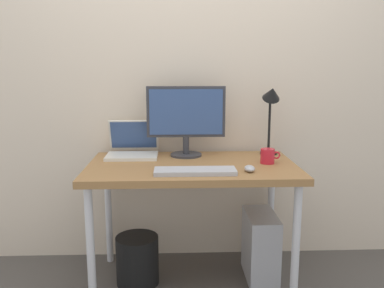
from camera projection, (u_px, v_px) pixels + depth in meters
ground_plane at (192, 281)px, 2.55m from camera, size 6.00×6.00×0.00m
back_wall at (189, 69)px, 2.71m from camera, size 4.40×0.04×2.60m
desk at (192, 176)px, 2.42m from camera, size 1.22×0.71×0.75m
monitor at (186, 117)px, 2.58m from camera, size 0.50×0.20×0.44m
laptop at (133, 147)px, 2.62m from camera, size 0.32×0.29×0.22m
desk_lamp at (271, 104)px, 2.59m from camera, size 0.11×0.16×0.46m
keyboard at (195, 171)px, 2.20m from camera, size 0.44×0.14×0.02m
mouse at (250, 168)px, 2.23m from camera, size 0.06×0.09×0.03m
coffee_mug at (268, 156)px, 2.42m from camera, size 0.12×0.08×0.09m
computer_tower at (260, 246)px, 2.56m from camera, size 0.18×0.36×0.42m
wastebasket at (137, 260)px, 2.51m from camera, size 0.26×0.26×0.30m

